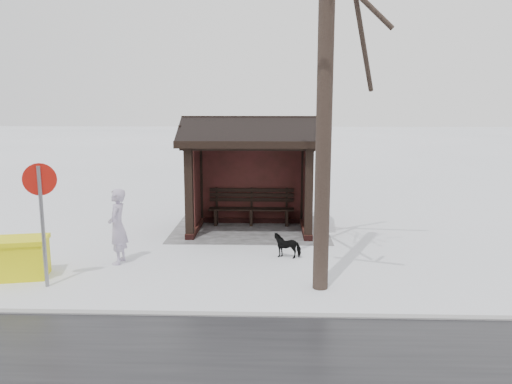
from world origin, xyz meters
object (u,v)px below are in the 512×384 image
dog (287,245)px  pedestrian (118,226)px  bus_shelter (250,151)px  road_sign (41,199)px  grit_bin (20,258)px

dog → pedestrian: bearing=-71.0°
pedestrian → dog: (-3.66, -0.57, -0.55)m
bus_shelter → road_sign: 5.77m
dog → road_sign: 5.21m
bus_shelter → grit_bin: 6.18m
pedestrian → road_sign: bearing=-33.7°
pedestrian → road_sign: (0.94, 1.42, 0.88)m
dog → grit_bin: (5.33, 1.53, 0.14)m
pedestrian → grit_bin: size_ratio=1.39×
road_sign → grit_bin: bearing=-50.2°
dog → road_sign: road_sign is taller
bus_shelter → dog: size_ratio=5.68×
pedestrian → dog: 3.75m
dog → road_sign: bearing=-56.4°
grit_bin → road_sign: size_ratio=0.50×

